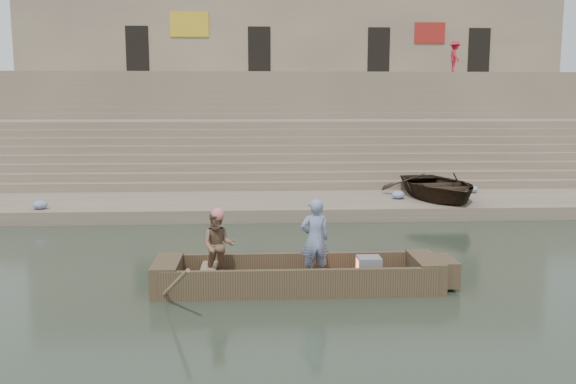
{
  "coord_description": "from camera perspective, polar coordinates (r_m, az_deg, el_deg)",
  "views": [
    {
      "loc": [
        -2.3,
        -11.91,
        3.68
      ],
      "look_at": [
        -1.47,
        3.08,
        1.4
      ],
      "focal_mm": 37.68,
      "sensor_mm": 36.0,
      "label": 1
    }
  ],
  "objects": [
    {
      "name": "main_rowboat",
      "position": [
        12.06,
        0.92,
        -8.58
      ],
      "size": [
        5.0,
        1.3,
        0.22
      ],
      "primitive_type": "cube",
      "color": "brown",
      "rests_on": "ground"
    },
    {
      "name": "rowing_man",
      "position": [
        11.81,
        -6.6,
        -5.07
      ],
      "size": [
        0.67,
        0.54,
        1.35
      ],
      "primitive_type": "imported",
      "rotation": [
        0.0,
        0.0,
        -0.04
      ],
      "color": "#26724D",
      "rests_on": "main_rowboat"
    },
    {
      "name": "lower_landing",
      "position": [
        20.34,
        3.39,
        -1.23
      ],
      "size": [
        32.0,
        4.0,
        0.4
      ],
      "primitive_type": "cube",
      "color": "gray",
      "rests_on": "ground"
    },
    {
      "name": "ghat_steps",
      "position": [
        29.25,
        1.38,
        4.95
      ],
      "size": [
        32.0,
        11.0,
        5.2
      ],
      "color": "gray",
      "rests_on": "ground"
    },
    {
      "name": "beached_rowboat",
      "position": [
        20.91,
        13.96,
        0.58
      ],
      "size": [
        3.47,
        4.56,
        0.89
      ],
      "primitive_type": "imported",
      "rotation": [
        0.0,
        0.0,
        0.1
      ],
      "color": "#2D2116",
      "rests_on": "lower_landing"
    },
    {
      "name": "standing_man",
      "position": [
        11.78,
        2.54,
        -4.47
      ],
      "size": [
        0.63,
        0.46,
        1.58
      ],
      "primitive_type": "imported",
      "rotation": [
        0.0,
        0.0,
        3.3
      ],
      "color": "navy",
      "rests_on": "main_rowboat"
    },
    {
      "name": "mid_landing",
      "position": [
        27.6,
        1.65,
        3.89
      ],
      "size": [
        32.0,
        3.0,
        2.8
      ],
      "primitive_type": "cube",
      "color": "gray",
      "rests_on": "ground"
    },
    {
      "name": "ground",
      "position": [
        12.68,
        7.52,
        -8.32
      ],
      "size": [
        120.0,
        120.0,
        0.0
      ],
      "primitive_type": "plane",
      "color": "#242E22",
      "rests_on": "ground"
    },
    {
      "name": "cloth_bundles",
      "position": [
        20.4,
        9.74,
        -0.37
      ],
      "size": [
        19.14,
        2.93,
        0.26
      ],
      "color": "#3F5999",
      "rests_on": "lower_landing"
    },
    {
      "name": "pedestrian",
      "position": [
        35.46,
        15.48,
        12.2
      ],
      "size": [
        0.7,
        1.16,
        1.74
      ],
      "primitive_type": "imported",
      "rotation": [
        0.0,
        0.0,
        1.52
      ],
      "color": "#B31E30",
      "rests_on": "upper_landing"
    },
    {
      "name": "rowboat_trim",
      "position": [
        12.01,
        1.93,
        -7.67
      ],
      "size": [
        6.04,
        2.63,
        2.02
      ],
      "color": "brown",
      "rests_on": "ground"
    },
    {
      "name": "building_wall",
      "position": [
        38.52,
        0.3,
        11.5
      ],
      "size": [
        32.0,
        5.07,
        11.2
      ],
      "color": "tan",
      "rests_on": "ground"
    },
    {
      "name": "upper_landing",
      "position": [
        34.5,
        0.69,
        6.84
      ],
      "size": [
        32.0,
        3.0,
        5.2
      ],
      "primitive_type": "cube",
      "color": "gray",
      "rests_on": "ground"
    },
    {
      "name": "television",
      "position": [
        12.15,
        7.58,
        -7.01
      ],
      "size": [
        0.46,
        0.42,
        0.4
      ],
      "color": "slate",
      "rests_on": "main_rowboat"
    }
  ]
}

